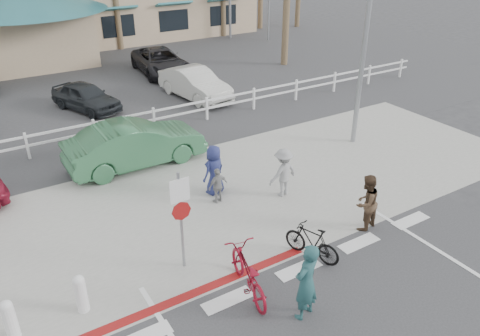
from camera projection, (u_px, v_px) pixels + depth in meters
ground at (315, 284)px, 10.89m from camera, size 140.00×140.00×0.00m
sidewalk_plaza at (219, 199)px, 14.28m from camera, size 22.00×7.00×0.01m
cross_street at (166, 151)px, 17.29m from camera, size 40.00×5.00×0.01m
parking_lot at (92, 85)px, 24.45m from camera, size 50.00×16.00×0.01m
curb_red at (175, 301)px, 10.38m from camera, size 7.00×0.25×0.02m
rail_fence at (156, 119)px, 18.81m from camera, size 29.40×0.16×1.00m
sign_post at (181, 216)px, 10.80m from camera, size 0.50×0.10×2.90m
bollard_0 at (81, 293)px, 9.93m from camera, size 0.26×0.26×0.95m
bollard_1 at (10, 319)px, 9.27m from camera, size 0.26×0.26×0.95m
streetlight_0 at (367, 21)px, 16.00m from camera, size 0.60×2.00×9.00m
info_sign at (269, 0)px, 32.73m from camera, size 1.20×0.16×5.60m
bike_red at (248, 273)px, 10.43m from camera, size 1.08×2.11×1.06m
rider_red at (306, 282)px, 9.61m from camera, size 0.76×0.61×1.82m
bike_black at (312, 242)px, 11.56m from camera, size 0.92×1.60×0.93m
rider_black at (366, 203)px, 12.55m from camera, size 0.89×0.75×1.62m
pedestrian_a at (283, 173)px, 14.14m from camera, size 1.07×0.70×1.55m
pedestrian_child at (218, 186)px, 13.86m from camera, size 0.70×0.37×1.13m
pedestrian_b at (214, 170)px, 14.24m from camera, size 0.90×0.74×1.60m
car_white_sedan at (136, 144)px, 15.98m from camera, size 4.77×1.73×1.56m
lot_car_2 at (86, 97)px, 20.90m from camera, size 2.70×3.91×1.24m
lot_car_3 at (195, 84)px, 22.31m from camera, size 2.10×4.49×1.42m
lot_car_5 at (160, 62)px, 26.04m from camera, size 2.71×5.11×1.37m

